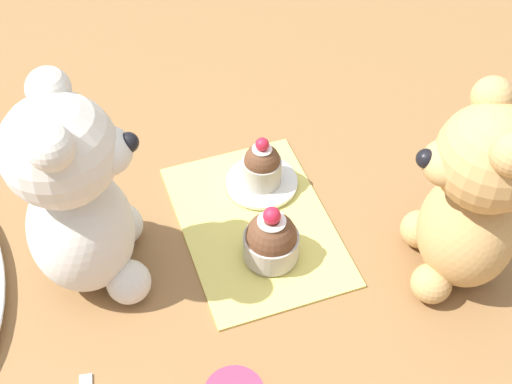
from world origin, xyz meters
The scene contains 7 objects.
ground_plane centered at (0.00, 0.00, 0.00)m, with size 4.00×4.00×0.00m, color olive.
knitted_placemat centered at (0.00, 0.00, 0.00)m, with size 0.24×0.16×0.01m, color #E0D166.
teddy_bear_cream centered at (0.00, 0.18, 0.11)m, with size 0.13×0.13×0.24m.
teddy_bear_tan centered at (-0.12, -0.18, 0.11)m, with size 0.14×0.13×0.23m.
cupcake_near_cream_bear centered at (-0.05, 0.00, 0.03)m, with size 0.06×0.06×0.07m.
saucer_plate centered at (0.05, -0.03, 0.01)m, with size 0.08×0.08×0.01m, color white.
cupcake_near_tan_bear centered at (0.05, -0.03, 0.04)m, with size 0.05×0.05×0.07m.
Camera 1 is at (-0.48, 0.17, 0.62)m, focal length 50.00 mm.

